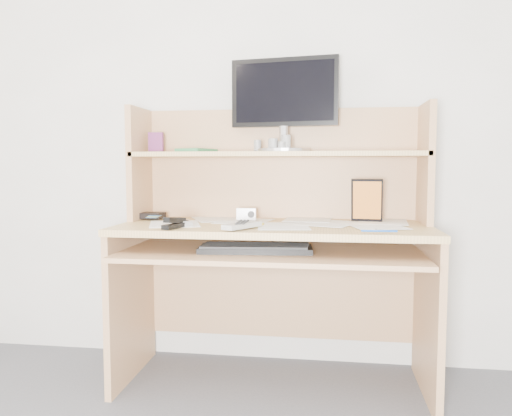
# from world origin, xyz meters

# --- Properties ---
(back_wall) EXTENTS (3.60, 0.04, 2.50)m
(back_wall) POSITION_xyz_m (0.00, 1.80, 1.25)
(back_wall) COLOR silver
(back_wall) RESTS_ON floor
(desk) EXTENTS (1.40, 0.70, 1.30)m
(desk) POSITION_xyz_m (0.00, 1.56, 0.69)
(desk) COLOR tan
(desk) RESTS_ON floor
(paper_clutter) EXTENTS (1.32, 0.54, 0.01)m
(paper_clutter) POSITION_xyz_m (0.00, 1.48, 0.75)
(paper_clutter) COLOR white
(paper_clutter) RESTS_ON desk
(keyboard) EXTENTS (0.49, 0.21, 0.03)m
(keyboard) POSITION_xyz_m (-0.06, 1.32, 0.67)
(keyboard) COLOR black
(keyboard) RESTS_ON desk
(tv_remote) EXTENTS (0.15, 0.21, 0.02)m
(tv_remote) POSITION_xyz_m (-0.11, 1.28, 0.77)
(tv_remote) COLOR #A1A19C
(tv_remote) RESTS_ON paper_clutter
(flip_phone) EXTENTS (0.09, 0.10, 0.02)m
(flip_phone) POSITION_xyz_m (-0.38, 1.36, 0.77)
(flip_phone) COLOR #A9A9AB
(flip_phone) RESTS_ON paper_clutter
(stapler) EXTENTS (0.07, 0.14, 0.04)m
(stapler) POSITION_xyz_m (-0.40, 1.27, 0.78)
(stapler) COLOR black
(stapler) RESTS_ON paper_clutter
(wallet) EXTENTS (0.12, 0.10, 0.03)m
(wallet) POSITION_xyz_m (-0.62, 1.61, 0.77)
(wallet) COLOR black
(wallet) RESTS_ON paper_clutter
(sticky_note_pad) EXTENTS (0.09, 0.09, 0.01)m
(sticky_note_pad) POSITION_xyz_m (-0.08, 1.41, 0.76)
(sticky_note_pad) COLOR #FFFA43
(sticky_note_pad) RESTS_ON desk
(digital_camera) EXTENTS (0.09, 0.04, 0.06)m
(digital_camera) POSITION_xyz_m (-0.14, 1.60, 0.78)
(digital_camera) COLOR silver
(digital_camera) RESTS_ON paper_clutter
(game_case) EXTENTS (0.14, 0.03, 0.20)m
(game_case) POSITION_xyz_m (0.42, 1.59, 0.86)
(game_case) COLOR black
(game_case) RESTS_ON paper_clutter
(blue_pen) EXTENTS (0.14, 0.02, 0.01)m
(blue_pen) POSITION_xyz_m (0.44, 1.23, 0.76)
(blue_pen) COLOR blue
(blue_pen) RESTS_ON paper_clutter
(card_box) EXTENTS (0.07, 0.03, 0.10)m
(card_box) POSITION_xyz_m (-0.61, 1.65, 1.13)
(card_box) COLOR #A52116
(card_box) RESTS_ON desk
(shelf_book) EXTENTS (0.19, 0.22, 0.02)m
(shelf_book) POSITION_xyz_m (-0.41, 1.67, 1.09)
(shelf_book) COLOR #358646
(shelf_book) RESTS_ON desk
(chip_stack_a) EXTENTS (0.05, 0.05, 0.06)m
(chip_stack_a) POSITION_xyz_m (-0.02, 1.60, 1.11)
(chip_stack_a) COLOR black
(chip_stack_a) RESTS_ON desk
(chip_stack_b) EXTENTS (0.04, 0.04, 0.06)m
(chip_stack_b) POSITION_xyz_m (-0.09, 1.63, 1.11)
(chip_stack_b) COLOR silver
(chip_stack_b) RESTS_ON desk
(chip_stack_c) EXTENTS (0.05, 0.05, 0.05)m
(chip_stack_c) POSITION_xyz_m (0.03, 1.58, 1.10)
(chip_stack_c) COLOR black
(chip_stack_c) RESTS_ON desk
(chip_stack_d) EXTENTS (0.06, 0.06, 0.08)m
(chip_stack_d) POSITION_xyz_m (0.04, 1.60, 1.12)
(chip_stack_d) COLOR silver
(chip_stack_d) RESTS_ON desk
(monitor) EXTENTS (0.52, 0.26, 0.45)m
(monitor) POSITION_xyz_m (0.03, 1.68, 1.32)
(monitor) COLOR #AFAEB4
(monitor) RESTS_ON desk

